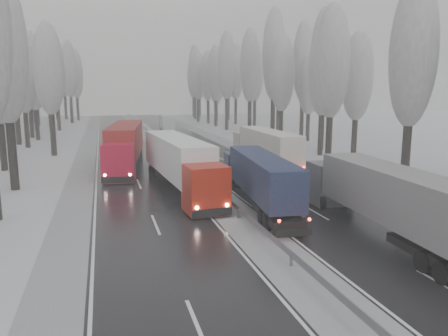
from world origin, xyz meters
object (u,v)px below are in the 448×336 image
truck_blue_box (258,175)px  box_truck_distant (167,122)px  truck_cream_box (265,145)px  truck_red_red (125,144)px  truck_grey_tarp (384,196)px  truck_red_white (180,161)px

truck_blue_box → box_truck_distant: (2.40, 60.83, -0.59)m
truck_cream_box → box_truck_distant: 46.72m
truck_cream_box → truck_red_red: (-14.11, 2.87, 0.32)m
truck_cream_box → truck_blue_box: bearing=-111.5°
truck_grey_tarp → truck_red_white: (-8.96, 13.42, 0.19)m
truck_cream_box → truck_grey_tarp: bearing=-93.0°
box_truck_distant → truck_red_red: bearing=-101.2°
truck_grey_tarp → truck_red_red: 28.17m
box_truck_distant → truck_grey_tarp: bearing=-85.9°
truck_red_red → truck_blue_box: bearing=-56.6°
truck_blue_box → truck_red_red: bearing=121.2°
truck_cream_box → truck_red_white: 13.78m
truck_cream_box → truck_red_white: (-10.51, -8.92, 0.19)m
box_truck_distant → truck_red_red: (-10.61, -43.70, 1.09)m
truck_grey_tarp → truck_red_red: bearing=119.5°
truck_grey_tarp → truck_cream_box: 22.39m
truck_blue_box → truck_cream_box: 15.43m
truck_grey_tarp → truck_red_red: truck_red_red is taller
truck_grey_tarp → box_truck_distant: size_ratio=1.89×
box_truck_distant → truck_red_white: bearing=-94.8°
truck_red_white → box_truck_distant: bearing=78.6°
truck_blue_box → truck_red_red: (-8.21, 17.13, 0.50)m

